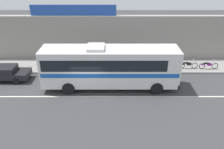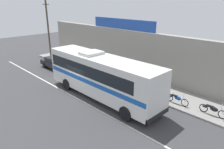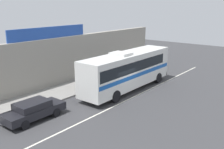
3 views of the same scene
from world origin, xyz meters
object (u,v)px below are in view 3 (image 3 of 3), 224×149
Objects in this scene: motorcycle_green at (141,65)px; pedestrian_far_left at (83,76)px; parked_car at (34,110)px; motorcycle_purple at (122,71)px; motorcycle_red at (149,62)px; intercity_bus at (127,69)px; motorcycle_orange at (130,69)px.

pedestrian_far_left is (-9.90, 0.43, 0.60)m from motorcycle_green.
parked_car is 8.08m from pedestrian_far_left.
parked_car is 2.33× the size of motorcycle_green.
parked_car is at bearing -160.84° from pedestrian_far_left.
motorcycle_purple is (13.31, 2.09, -0.17)m from parked_car.
parked_car is 19.65m from motorcycle_red.
parked_car is 2.34× the size of motorcycle_red.
pedestrian_far_left is at bearing 19.16° from parked_car.
motorcycle_red is 0.99× the size of motorcycle_green.
motorcycle_red is 1.01× the size of motorcycle_purple.
intercity_bus is at bearing -63.08° from pedestrian_far_left.
motorcycle_purple is (3.68, 3.38, -1.50)m from intercity_bus.
intercity_bus is 5.91× the size of motorcycle_green.
motorcycle_green is (7.90, 3.51, -1.50)m from intercity_bus.
parked_car is at bearing -172.36° from motorcycle_orange.
motorcycle_red and motorcycle_green have the same top height.
motorcycle_orange is 2.65m from motorcycle_green.
motorcycle_purple is (-4.22, -0.13, 0.00)m from motorcycle_green.
motorcycle_green is 1.01× the size of motorcycle_purple.
motorcycle_green is (17.52, 2.22, -0.17)m from parked_car.
motorcycle_red is at bearing -2.53° from pedestrian_far_left.
pedestrian_far_left reaches higher than motorcycle_purple.
intercity_bus is 5.99× the size of motorcycle_purple.
motorcycle_orange is 7.31m from pedestrian_far_left.
intercity_bus reaches higher than parked_car.
motorcycle_red is 2.01m from motorcycle_green.
motorcycle_purple is (-1.57, 0.09, 0.00)m from motorcycle_orange.
intercity_bus is at bearing -156.05° from motorcycle_green.
intercity_bus reaches higher than motorcycle_green.
pedestrian_far_left is (7.62, 2.65, 0.43)m from parked_car.
motorcycle_red and motorcycle_purple have the same top height.
motorcycle_red is at bearing -2.78° from motorcycle_green.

